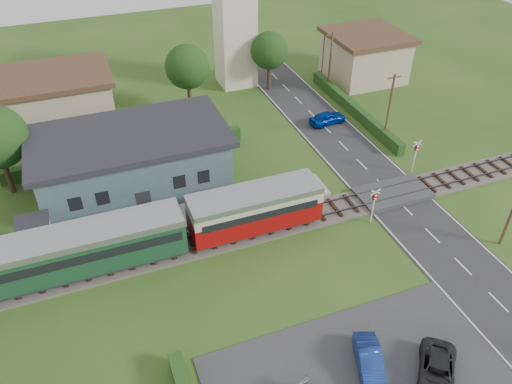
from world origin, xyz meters
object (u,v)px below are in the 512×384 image
object	(u,v)px
station_building	(133,161)
house_west	(60,99)
train	(16,265)
car_park_blue	(370,361)
crossing_signal_far	(416,152)
car_park_dark	(437,372)
car_on_road	(327,118)
equipment_hut	(36,235)
house_east	(365,55)
crossing_signal_near	(374,201)
pedestrian_near	(238,196)
pedestrian_far	(96,230)

from	to	relation	value
station_building	house_west	distance (m)	14.87
station_building	train	bearing A→B (deg)	-135.76
house_west	car_park_blue	bearing A→B (deg)	-68.64
crossing_signal_far	car_park_dark	size ratio (longest dim) A/B	0.76
train	car_on_road	world-z (taller)	train
station_building	car_park_dark	world-z (taller)	station_building
station_building	car_park_dark	bearing A→B (deg)	-62.99
equipment_hut	train	world-z (taller)	train
equipment_hut	car_park_dark	world-z (taller)	equipment_hut
house_east	crossing_signal_far	xyz separation A→B (m)	(-6.40, -19.61, -0.66)
equipment_hut	station_building	world-z (taller)	station_building
house_west	crossing_signal_far	distance (m)	35.26
station_building	crossing_signal_far	bearing A→B (deg)	-15.63
car_park_blue	house_east	bearing A→B (deg)	79.40
train	car_park_blue	size ratio (longest dim) A/B	11.30
equipment_hut	car_on_road	size ratio (longest dim) A/B	0.65
house_east	crossing_signal_near	bearing A→B (deg)	-119.13
pedestrian_near	car_park_dark	bearing A→B (deg)	130.99
equipment_hut	house_west	distance (m)	20.05
house_east	house_west	bearing A→B (deg)	178.36
train	pedestrian_far	bearing A→B (deg)	26.81
car_park_blue	equipment_hut	bearing A→B (deg)	155.12
car_on_road	train	bearing A→B (deg)	107.40
equipment_hut	station_building	distance (m)	9.92
train	crossing_signal_near	world-z (taller)	train
crossing_signal_far	station_building	bearing A→B (deg)	164.37
house_west	equipment_hut	bearing A→B (deg)	-98.62
equipment_hut	house_west	world-z (taller)	house_west
house_west	pedestrian_far	xyz separation A→B (m)	(1.09, -20.31, -1.39)
pedestrian_near	equipment_hut	bearing A→B (deg)	23.81
station_building	crossing_signal_far	world-z (taller)	station_building
crossing_signal_far	car_park_dark	distance (m)	21.21
house_west	house_east	xyz separation A→B (m)	(35.00, -1.00, 0.00)
crossing_signal_near	pedestrian_far	xyz separation A→B (m)	(-20.31, 5.10, -0.74)
house_east	car_on_road	distance (m)	13.22
pedestrian_near	pedestrian_far	bearing A→B (deg)	26.02
station_building	car_on_road	xyz separation A→B (m)	(20.53, 4.02, -1.98)
car_on_road	crossing_signal_near	bearing A→B (deg)	158.79
equipment_hut	car_park_blue	xyz separation A→B (m)	(17.36, -16.94, -1.04)
crossing_signal_far	equipment_hut	bearing A→B (deg)	178.54
car_park_dark	pedestrian_far	world-z (taller)	pedestrian_far
car_park_dark	house_west	bearing A→B (deg)	154.36
house_west	car_on_road	distance (m)	27.49
equipment_hut	train	xyz separation A→B (m)	(-1.24, -3.20, 0.43)
station_building	house_east	bearing A→B (deg)	23.44
pedestrian_far	car_on_road	bearing A→B (deg)	-49.87
crossing_signal_far	pedestrian_far	world-z (taller)	crossing_signal_far
station_building	car_on_road	bearing A→B (deg)	11.09
car_park_dark	train	bearing A→B (deg)	-175.77
car_on_road	car_park_dark	size ratio (longest dim) A/B	0.90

